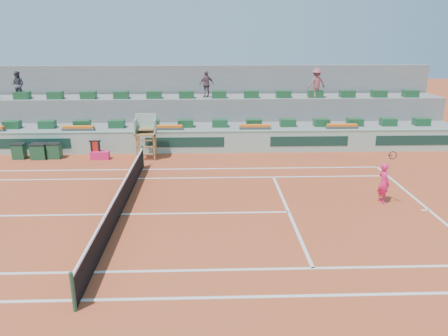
{
  "coord_description": "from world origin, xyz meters",
  "views": [
    {
      "loc": [
        3.4,
        -15.32,
        6.75
      ],
      "look_at": [
        4.0,
        2.5,
        1.0
      ],
      "focal_mm": 35.0,
      "sensor_mm": 36.0,
      "label": 1
    }
  ],
  "objects": [
    {
      "name": "drink_cooler_c",
      "position": [
        -6.87,
        7.63,
        0.42
      ],
      "size": [
        0.66,
        0.57,
        0.84
      ],
      "color": "#18482B",
      "rests_on": "ground"
    },
    {
      "name": "advertising_hoarding",
      "position": [
        0.02,
        8.5,
        0.63
      ],
      "size": [
        36.0,
        0.34,
        1.26
      ],
      "color": "#97BEAC",
      "rests_on": "ground"
    },
    {
      "name": "court_lines",
      "position": [
        0.0,
        0.0,
        0.01
      ],
      "size": [
        23.89,
        11.09,
        0.01
      ],
      "color": "silver",
      "rests_on": "ground"
    },
    {
      "name": "spectator_right",
      "position": [
        9.97,
        11.53,
        3.5
      ],
      "size": [
        1.28,
        0.9,
        1.81
      ],
      "primitive_type": "imported",
      "rotation": [
        0.0,
        0.0,
        3.35
      ],
      "color": "#9E4F54",
      "rests_on": "seating_tier_upper"
    },
    {
      "name": "umpire_chair",
      "position": [
        0.0,
        7.5,
        1.54
      ],
      "size": [
        1.1,
        0.9,
        2.4
      ],
      "color": "olive",
      "rests_on": "ground"
    },
    {
      "name": "drink_cooler_b",
      "position": [
        -5.79,
        7.6,
        0.42
      ],
      "size": [
        0.83,
        0.72,
        0.84
      ],
      "color": "#18482B",
      "rests_on": "ground"
    },
    {
      "name": "seating_tier_lower",
      "position": [
        0.0,
        10.7,
        0.6
      ],
      "size": [
        36.0,
        4.0,
        1.2
      ],
      "primitive_type": "cube",
      "color": "gray",
      "rests_on": "ground"
    },
    {
      "name": "seat_row_upper",
      "position": [
        0.0,
        11.7,
        2.82
      ],
      "size": [
        32.9,
        0.6,
        0.44
      ],
      "color": "#1A4F2A",
      "rests_on": "seating_tier_upper"
    },
    {
      "name": "towel_rack",
      "position": [
        -2.72,
        7.4,
        0.6
      ],
      "size": [
        0.63,
        0.11,
        1.03
      ],
      "color": "black",
      "rests_on": "ground"
    },
    {
      "name": "stadium_back_wall",
      "position": [
        0.0,
        13.9,
        2.2
      ],
      "size": [
        36.0,
        0.4,
        4.4
      ],
      "primitive_type": "cube",
      "color": "gray",
      "rests_on": "ground"
    },
    {
      "name": "seat_row_lower",
      "position": [
        0.0,
        9.8,
        1.42
      ],
      "size": [
        32.9,
        0.6,
        0.44
      ],
      "color": "#1A4F2A",
      "rests_on": "seating_tier_lower"
    },
    {
      "name": "flower_planters",
      "position": [
        -1.5,
        9.0,
        1.33
      ],
      "size": [
        26.8,
        0.36,
        0.28
      ],
      "color": "#494949",
      "rests_on": "seating_tier_lower"
    },
    {
      "name": "spectator_left",
      "position": [
        -8.24,
        11.86,
        3.43
      ],
      "size": [
        0.82,
        0.65,
        1.66
      ],
      "primitive_type": "imported",
      "rotation": [
        0.0,
        0.0,
        3.17
      ],
      "color": "#464652",
      "rests_on": "seating_tier_upper"
    },
    {
      "name": "tennis_player",
      "position": [
        10.36,
        0.9,
        0.83
      ],
      "size": [
        0.52,
        0.9,
        2.28
      ],
      "color": "#F9206E",
      "rests_on": "ground"
    },
    {
      "name": "seating_tier_upper",
      "position": [
        0.0,
        12.3,
        1.3
      ],
      "size": [
        36.0,
        2.4,
        2.6
      ],
      "primitive_type": "cube",
      "color": "gray",
      "rests_on": "ground"
    },
    {
      "name": "player_bag",
      "position": [
        -2.5,
        7.39,
        0.22
      ],
      "size": [
        0.98,
        0.43,
        0.43
      ],
      "primitive_type": "cube",
      "color": "#F9206E",
      "rests_on": "ground"
    },
    {
      "name": "spectator_mid",
      "position": [
        3.24,
        12.0,
        3.41
      ],
      "size": [
        1.03,
        0.75,
        1.62
      ],
      "primitive_type": "imported",
      "rotation": [
        0.0,
        0.0,
        3.57
      ],
      "color": "#724C57",
      "rests_on": "seating_tier_upper"
    },
    {
      "name": "tennis_net",
      "position": [
        0.0,
        0.0,
        0.53
      ],
      "size": [
        0.1,
        11.97,
        1.1
      ],
      "color": "black",
      "rests_on": "ground"
    },
    {
      "name": "ground",
      "position": [
        0.0,
        0.0,
        0.0
      ],
      "size": [
        90.0,
        90.0,
        0.0
      ],
      "primitive_type": "plane",
      "color": "#A53E20",
      "rests_on": "ground"
    },
    {
      "name": "drink_cooler_a",
      "position": [
        -4.99,
        7.66,
        0.42
      ],
      "size": [
        0.71,
        0.61,
        0.84
      ],
      "color": "#18482B",
      "rests_on": "ground"
    }
  ]
}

